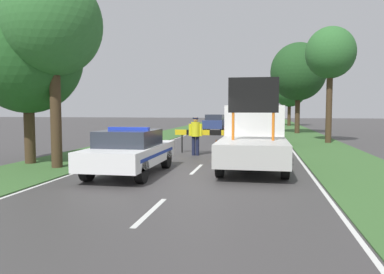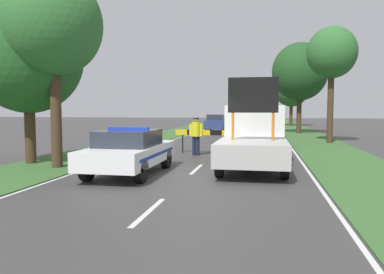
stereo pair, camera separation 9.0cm
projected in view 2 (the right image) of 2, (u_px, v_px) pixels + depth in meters
ground_plane at (189, 176)px, 11.90m from camera, size 160.00×160.00×0.00m
lane_markings at (234, 136)px, 29.87m from camera, size 7.77×69.89×0.01m
grass_verge_left at (171, 133)px, 32.54m from camera, size 3.32×120.00×0.03m
grass_verge_right at (305, 135)px, 30.43m from camera, size 3.32×120.00×0.03m
police_car at (130, 151)px, 12.23m from camera, size 1.92×4.64×1.55m
work_truck at (254, 137)px, 13.89m from camera, size 2.23×5.82×3.15m
road_barrier at (210, 134)px, 17.97m from camera, size 3.40×0.08×1.13m
police_officer at (196, 133)px, 17.16m from camera, size 0.63×0.40×1.76m
pedestrian_civilian at (231, 135)px, 17.05m from camera, size 0.59×0.38×1.64m
traffic_cone_near_police at (217, 146)px, 18.33m from camera, size 0.48×0.48×0.66m
traffic_cone_centre_front at (151, 145)px, 18.46m from camera, size 0.49×0.49×0.68m
queued_car_sedan_black at (259, 131)px, 22.45m from camera, size 1.89×4.40×1.55m
queued_car_wagon_maroon at (257, 126)px, 28.78m from camera, size 1.90×4.10×1.57m
queued_car_hatch_blue at (216, 123)px, 35.22m from camera, size 1.79×4.08×1.63m
queued_car_van_white at (226, 121)px, 41.83m from camera, size 1.73×3.99×1.52m
roadside_tree_near_left at (300, 72)px, 32.34m from camera, size 4.76×4.76×7.87m
roadside_tree_near_right at (292, 89)px, 47.25m from camera, size 4.37×4.37×7.04m
roadside_tree_mid_left at (54, 26)px, 13.16m from camera, size 3.42×3.42×6.89m
roadside_tree_mid_right at (28, 56)px, 14.29m from camera, size 4.17×4.17×6.35m
roadside_tree_far_left at (332, 54)px, 22.97m from camera, size 3.02×3.02×7.19m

